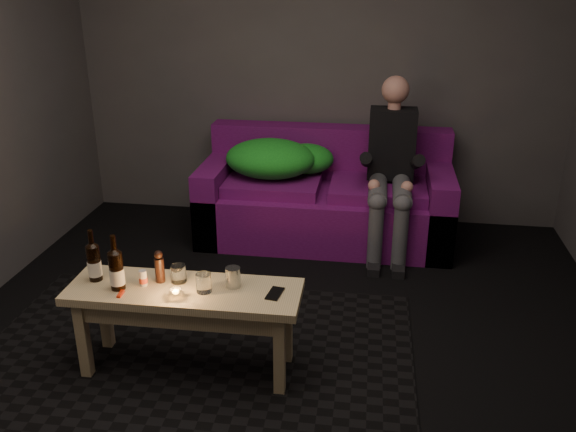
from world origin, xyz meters
name	(u,v)px	position (x,y,z in m)	size (l,w,h in m)	color
floor	(274,366)	(0.00, 0.00, 0.00)	(4.50, 4.50, 0.00)	black
room	(286,47)	(0.00, 0.47, 1.64)	(4.50, 4.50, 4.50)	silver
rug	(192,362)	(-0.45, -0.03, 0.01)	(2.42, 1.76, 0.01)	black
sofa	(326,200)	(0.11, 1.82, 0.30)	(1.94, 0.87, 0.84)	#620D5D
green_blanket	(277,159)	(-0.28, 1.81, 0.63)	(0.85, 0.58, 0.29)	#198D25
person	(391,164)	(0.60, 1.66, 0.67)	(0.35, 0.81, 1.30)	black
coffee_table	(185,303)	(-0.45, -0.08, 0.41)	(1.22, 0.40, 0.50)	tan
beer_bottle_a	(94,262)	(-0.94, -0.06, 0.60)	(0.07, 0.07, 0.28)	black
beer_bottle_b	(116,269)	(-0.78, -0.14, 0.61)	(0.08, 0.08, 0.30)	black
salt_shaker	(143,278)	(-0.67, -0.09, 0.54)	(0.04, 0.04, 0.08)	silver
pepper_mill	(160,270)	(-0.59, -0.03, 0.56)	(0.05, 0.05, 0.13)	black
tumbler_back	(179,274)	(-0.50, -0.02, 0.54)	(0.08, 0.08, 0.09)	white
tealight	(176,293)	(-0.46, -0.18, 0.52)	(0.06, 0.06, 0.04)	white
tumbler_front	(204,283)	(-0.34, -0.10, 0.55)	(0.08, 0.08, 0.10)	white
steel_cup	(233,277)	(-0.20, -0.03, 0.55)	(0.08, 0.08, 0.11)	#AAADB1
smartphone	(275,293)	(0.02, -0.08, 0.50)	(0.07, 0.13, 0.01)	black
red_lighter	(121,294)	(-0.74, -0.20, 0.50)	(0.02, 0.07, 0.01)	red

